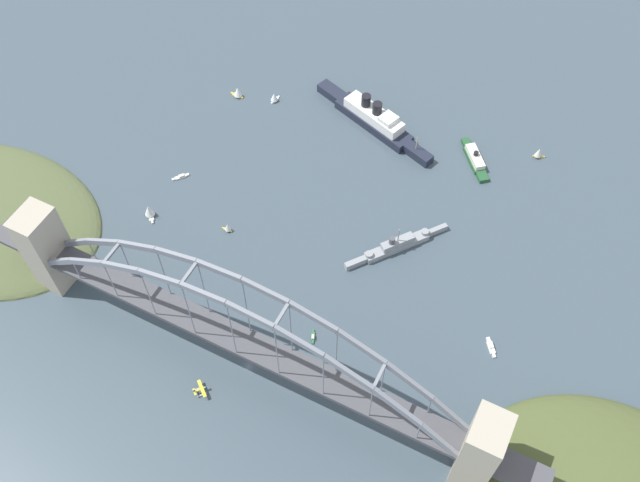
# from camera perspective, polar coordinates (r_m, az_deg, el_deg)

# --- Properties ---
(ground_plane) EXTENTS (1400.00, 1400.00, 0.00)m
(ground_plane) POSITION_cam_1_polar(r_m,az_deg,el_deg) (363.64, -5.79, -10.00)
(ground_plane) COLOR #3D4C56
(harbor_arch_bridge) EXTENTS (297.90, 20.08, 74.65)m
(harbor_arch_bridge) POSITION_cam_1_polar(r_m,az_deg,el_deg) (337.45, -6.21, -7.88)
(harbor_arch_bridge) COLOR #ADA38E
(harbor_arch_bridge) RESTS_ON ground
(ocean_liner) EXTENTS (92.28, 38.85, 20.24)m
(ocean_liner) POSITION_cam_1_polar(r_m,az_deg,el_deg) (456.31, 4.31, 9.84)
(ocean_liner) COLOR #1E2333
(ocean_liner) RESTS_ON ground
(naval_cruiser) EXTENTS (41.96, 52.93, 17.83)m
(naval_cruiser) POSITION_cam_1_polar(r_m,az_deg,el_deg) (397.34, 6.16, -0.36)
(naval_cruiser) COLOR gray
(naval_cruiser) RESTS_ON ground
(harbor_ferry_steamer) EXTENTS (26.91, 30.97, 8.23)m
(harbor_ferry_steamer) POSITION_cam_1_polar(r_m,az_deg,el_deg) (446.23, 12.37, 6.49)
(harbor_ferry_steamer) COLOR #23512D
(harbor_ferry_steamer) RESTS_ON ground
(seaplane_taxiing_near_bridge) EXTENTS (8.69, 8.20, 4.89)m
(seaplane_taxiing_near_bridge) POSITION_cam_1_polar(r_m,az_deg,el_deg) (359.19, -9.58, -11.75)
(seaplane_taxiing_near_bridge) COLOR #B7B7B2
(seaplane_taxiing_near_bridge) RESTS_ON ground
(small_boat_0) EXTENTS (9.72, 5.76, 8.83)m
(small_boat_0) POSITION_cam_1_polar(r_m,az_deg,el_deg) (478.09, -6.65, 11.85)
(small_boat_0) COLOR gold
(small_boat_0) RESTS_ON ground
(small_boat_1) EXTENTS (5.33, 8.51, 7.58)m
(small_boat_1) POSITION_cam_1_polar(r_m,az_deg,el_deg) (473.28, -3.71, 11.51)
(small_boat_1) COLOR silver
(small_boat_1) RESTS_ON ground
(small_boat_2) EXTENTS (6.40, 3.61, 7.39)m
(small_boat_2) POSITION_cam_1_polar(r_m,az_deg,el_deg) (405.50, -7.46, 1.11)
(small_boat_2) COLOR gold
(small_boat_2) RESTS_ON ground
(small_boat_3) EXTENTS (9.16, 8.97, 10.01)m
(small_boat_3) POSITION_cam_1_polar(r_m,az_deg,el_deg) (419.38, -13.61, 2.38)
(small_boat_3) COLOR silver
(small_boat_3) RESTS_ON ground
(small_boat_4) EXTENTS (7.30, 5.32, 8.67)m
(small_boat_4) POSITION_cam_1_polar(r_m,az_deg,el_deg) (457.48, 17.21, 6.82)
(small_boat_4) COLOR gold
(small_boat_4) RESTS_ON ground
(small_boat_5) EXTENTS (4.31, 7.95, 2.16)m
(small_boat_5) POSITION_cam_1_polar(r_m,az_deg,el_deg) (368.26, -0.57, -7.73)
(small_boat_5) COLOR #2D6B3D
(small_boat_5) RESTS_ON ground
(small_boat_6) EXTENTS (7.87, 9.33, 2.01)m
(small_boat_6) POSITION_cam_1_polar(r_m,az_deg,el_deg) (437.08, -11.15, 5.10)
(small_boat_6) COLOR silver
(small_boat_6) RESTS_ON ground
(small_boat_7) EXTENTS (8.18, 10.31, 2.21)m
(small_boat_7) POSITION_cam_1_polar(r_m,az_deg,el_deg) (375.93, 13.61, -8.29)
(small_boat_7) COLOR silver
(small_boat_7) RESTS_ON ground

